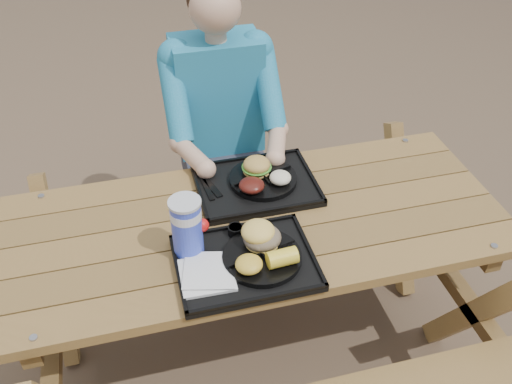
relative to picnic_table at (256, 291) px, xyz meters
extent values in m
plane|color=#999999|center=(0.00, 0.00, -0.38)|extent=(60.00, 60.00, 0.00)
cube|color=black|center=(-0.09, -0.21, 0.39)|extent=(0.45, 0.35, 0.02)
cube|color=black|center=(0.05, 0.18, 0.39)|extent=(0.45, 0.35, 0.02)
cylinder|color=black|center=(-0.04, -0.21, 0.41)|extent=(0.26, 0.26, 0.02)
cylinder|color=black|center=(0.08, 0.19, 0.41)|extent=(0.26, 0.26, 0.02)
cube|color=silver|center=(-0.22, -0.24, 0.40)|extent=(0.17, 0.17, 0.02)
cylinder|color=#1C33D8|center=(-0.26, -0.11, 0.50)|extent=(0.10, 0.10, 0.20)
cylinder|color=black|center=(-0.09, -0.07, 0.41)|extent=(0.05, 0.05, 0.03)
cylinder|color=gold|center=(-0.04, -0.09, 0.41)|extent=(0.05, 0.05, 0.03)
ellipsoid|color=gold|center=(-0.09, -0.26, 0.44)|extent=(0.09, 0.09, 0.04)
cube|color=black|center=(-0.12, 0.20, 0.40)|extent=(0.06, 0.14, 0.01)
ellipsoid|color=#4D150F|center=(0.02, 0.13, 0.44)|extent=(0.10, 0.10, 0.04)
ellipsoid|color=#ECE4C8|center=(0.13, 0.14, 0.44)|extent=(0.08, 0.08, 0.05)
camera|label=1|loc=(-0.39, -1.48, 1.73)|focal=40.00mm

